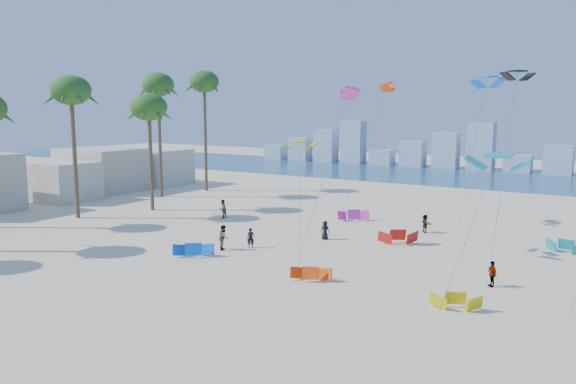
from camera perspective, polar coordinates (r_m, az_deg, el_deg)
The scene contains 10 objects.
ground at distance 31.75m, azimuth -20.89°, elevation -11.26°, with size 220.00×220.00×0.00m, color beige.
ocean at distance 93.41m, azimuth 17.10°, elevation 1.67°, with size 220.00×220.00×0.00m, color navy.
kitesurfer_near at distance 42.15m, azimuth -3.90°, elevation -4.79°, with size 0.56×0.37×1.54m, color black.
kitesurfer_mid at distance 41.79m, azimuth -6.70°, elevation -4.71°, with size 0.91×0.71×1.88m, color gray.
kitesurfers_far at distance 42.30m, azimuth 11.93°, elevation -4.83°, with size 36.36×15.18×1.81m.
grounded_kites at distance 41.59m, azimuth 8.95°, elevation -5.48°, with size 25.53×20.93×1.01m.
flying_kites at distance 40.90m, azimuth 18.63°, elevation 8.46°, with size 32.34×22.43×13.80m.
palm_row at distance 57.09m, azimuth -21.58°, elevation 8.90°, with size 9.51×44.80×15.54m.
beachfront_buildings at distance 69.98m, azimuth -23.96°, elevation 1.37°, with size 11.50×43.00×6.00m.
distant_skyline at distance 103.06m, azimuth 18.02°, elevation 3.96°, with size 85.00×3.00×8.40m.
Camera 1 is at (24.30, -17.59, 10.40)m, focal length 34.19 mm.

